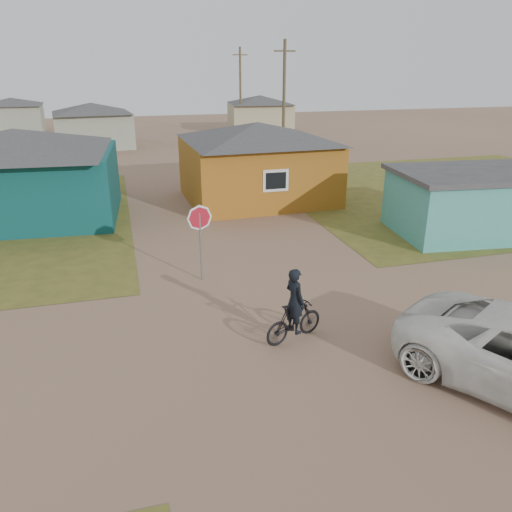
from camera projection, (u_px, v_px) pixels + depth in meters
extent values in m
plane|color=#916C53|center=(311.00, 343.00, 12.58)|extent=(120.00, 120.00, 0.00)
cube|color=olive|center=(461.00, 190.00, 27.73)|extent=(20.00, 18.00, 0.00)
cube|color=#0A3B3B|center=(22.00, 186.00, 22.06)|extent=(8.40, 6.54, 3.00)
pyramid|color=#373739|center=(14.00, 140.00, 21.34)|extent=(8.93, 7.08, 1.00)
cube|color=#9A5D17|center=(258.00, 171.00, 25.24)|extent=(7.21, 6.24, 3.00)
pyramid|color=#373739|center=(258.00, 131.00, 24.53)|extent=(7.72, 6.76, 0.90)
cube|color=silver|center=(276.00, 181.00, 22.46)|extent=(1.20, 0.06, 1.00)
cube|color=black|center=(276.00, 181.00, 22.43)|extent=(0.95, 0.04, 0.75)
cube|color=teal|center=(472.00, 205.00, 20.34)|extent=(6.39, 4.61, 2.40)
cube|color=#373739|center=(477.00, 173.00, 19.87)|extent=(6.71, 4.93, 0.20)
cube|color=gray|center=(94.00, 130.00, 41.14)|extent=(6.49, 5.60, 2.80)
pyramid|color=#373739|center=(91.00, 108.00, 40.49)|extent=(7.04, 6.15, 0.80)
cube|color=tan|center=(260.00, 118.00, 50.50)|extent=(6.41, 5.50, 2.80)
pyramid|color=#373739|center=(260.00, 99.00, 49.85)|extent=(6.95, 6.05, 0.80)
cube|color=gray|center=(14.00, 119.00, 49.97)|extent=(5.75, 5.28, 2.70)
pyramid|color=#373739|center=(11.00, 101.00, 49.35)|extent=(6.28, 5.81, 0.70)
cylinder|color=brown|center=(284.00, 106.00, 32.51)|extent=(0.20, 0.20, 8.00)
cube|color=brown|center=(285.00, 51.00, 31.32)|extent=(1.40, 0.10, 0.10)
cylinder|color=brown|center=(240.00, 92.00, 47.14)|extent=(0.20, 0.20, 8.00)
cube|color=brown|center=(240.00, 55.00, 45.95)|extent=(1.40, 0.10, 0.10)
cylinder|color=gray|center=(201.00, 247.00, 15.86)|extent=(0.07, 0.07, 2.26)
imported|color=black|center=(294.00, 321.00, 12.57)|extent=(1.79, 1.04, 1.04)
imported|color=black|center=(295.00, 301.00, 12.36)|extent=(0.59, 0.72, 1.70)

